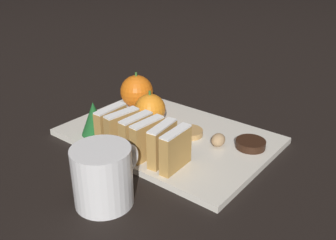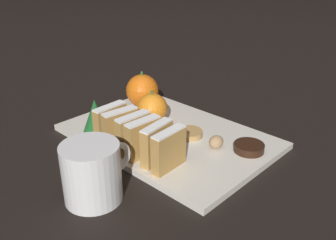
# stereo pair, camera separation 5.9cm
# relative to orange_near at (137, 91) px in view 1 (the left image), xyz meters

# --- Properties ---
(ground_plane) EXTENTS (6.00, 6.00, 0.00)m
(ground_plane) POSITION_rel_orange_near_xyz_m (-0.06, -0.14, -0.05)
(ground_plane) COLOR black
(serving_platter) EXTENTS (0.27, 0.40, 0.01)m
(serving_platter) POSITION_rel_orange_near_xyz_m (-0.06, -0.14, -0.04)
(serving_platter) COLOR silver
(serving_platter) RESTS_ON ground_plane
(stollen_slice_front) EXTENTS (0.07, 0.02, 0.07)m
(stollen_slice_front) POSITION_rel_orange_near_xyz_m (-0.15, -0.23, -0.00)
(stollen_slice_front) COLOR #B28442
(stollen_slice_front) RESTS_ON serving_platter
(stollen_slice_second) EXTENTS (0.07, 0.03, 0.07)m
(stollen_slice_second) POSITION_rel_orange_near_xyz_m (-0.15, -0.20, -0.00)
(stollen_slice_second) COLOR #B28442
(stollen_slice_second) RESTS_ON serving_platter
(stollen_slice_third) EXTENTS (0.07, 0.02, 0.07)m
(stollen_slice_third) POSITION_rel_orange_near_xyz_m (-0.15, -0.17, -0.00)
(stollen_slice_third) COLOR #B28442
(stollen_slice_third) RESTS_ON serving_platter
(stollen_slice_fourth) EXTENTS (0.07, 0.02, 0.07)m
(stollen_slice_fourth) POSITION_rel_orange_near_xyz_m (-0.15, -0.14, -0.00)
(stollen_slice_fourth) COLOR #B28442
(stollen_slice_fourth) RESTS_ON serving_platter
(stollen_slice_fifth) EXTENTS (0.07, 0.03, 0.07)m
(stollen_slice_fifth) POSITION_rel_orange_near_xyz_m (-0.16, -0.11, -0.00)
(stollen_slice_fifth) COLOR #B28442
(stollen_slice_fifth) RESTS_ON serving_platter
(stollen_slice_sixth) EXTENTS (0.07, 0.02, 0.07)m
(stollen_slice_sixth) POSITION_rel_orange_near_xyz_m (-0.15, -0.08, -0.00)
(stollen_slice_sixth) COLOR #B28442
(stollen_slice_sixth) RESTS_ON serving_platter
(orange_near) EXTENTS (0.08, 0.08, 0.08)m
(orange_near) POSITION_rel_orange_near_xyz_m (0.00, 0.00, 0.00)
(orange_near) COLOR orange
(orange_near) RESTS_ON serving_platter
(orange_far) EXTENTS (0.06, 0.06, 0.07)m
(orange_far) POSITION_rel_orange_near_xyz_m (-0.05, -0.08, -0.01)
(orange_far) COLOR orange
(orange_far) RESTS_ON serving_platter
(walnut) EXTENTS (0.03, 0.02, 0.02)m
(walnut) POSITION_rel_orange_near_xyz_m (-0.04, -0.25, -0.03)
(walnut) COLOR tan
(walnut) RESTS_ON serving_platter
(chocolate_cookie) EXTENTS (0.06, 0.06, 0.01)m
(chocolate_cookie) POSITION_rel_orange_near_xyz_m (-0.01, -0.30, -0.03)
(chocolate_cookie) COLOR black
(chocolate_cookie) RESTS_ON serving_platter
(gingerbread_cookie) EXTENTS (0.05, 0.05, 0.01)m
(gingerbread_cookie) POSITION_rel_orange_near_xyz_m (-0.04, -0.18, -0.03)
(gingerbread_cookie) COLOR tan
(gingerbread_cookie) RESTS_ON serving_platter
(evergreen_sprig) EXTENTS (0.05, 0.05, 0.07)m
(evergreen_sprig) POSITION_rel_orange_near_xyz_m (-0.15, -0.03, -0.00)
(evergreen_sprig) COLOR #195623
(evergreen_sprig) RESTS_ON serving_platter
(coffee_mug) EXTENTS (0.12, 0.09, 0.09)m
(coffee_mug) POSITION_rel_orange_near_xyz_m (-0.28, -0.19, -0.00)
(coffee_mug) COLOR white
(coffee_mug) RESTS_ON ground_plane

